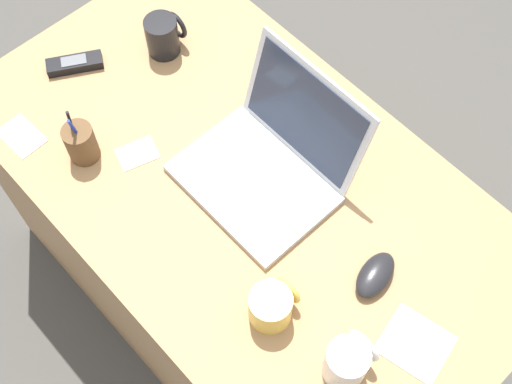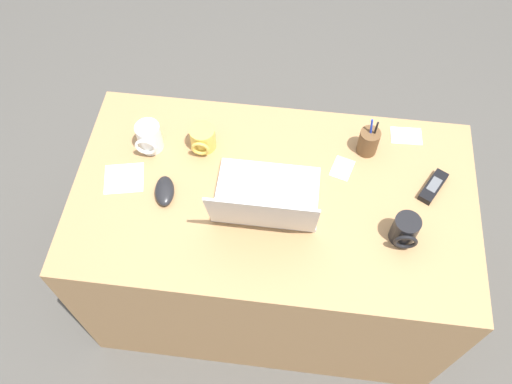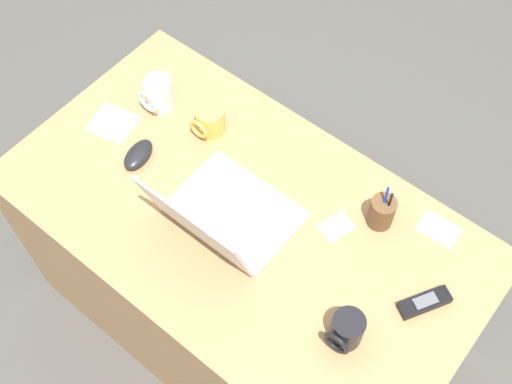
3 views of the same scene
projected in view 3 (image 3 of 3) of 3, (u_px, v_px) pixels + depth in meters
name	position (u px, v px, depth m)	size (l,w,h in m)	color
ground_plane	(246.00, 316.00, 2.41)	(6.00, 6.00, 0.00)	#4C4944
desk	(245.00, 273.00, 2.09)	(1.34, 0.75, 0.75)	#A87C4F
laptop	(222.00, 216.00, 1.72)	(0.34, 0.31, 0.25)	silver
computer_mouse	(138.00, 155.00, 1.86)	(0.06, 0.12, 0.04)	black
coffee_mug_white	(346.00, 330.00, 1.55)	(0.08, 0.09, 0.10)	black
coffee_mug_tall	(158.00, 94.00, 1.94)	(0.08, 0.10, 0.11)	white
coffee_mug_spare	(209.00, 120.00, 1.90)	(0.09, 0.10, 0.09)	#E0BC4C
cordless_phone	(424.00, 303.00, 1.63)	(0.11, 0.14, 0.03)	black
pen_holder	(382.00, 212.00, 1.72)	(0.07, 0.07, 0.15)	brown
paper_note_near_laptop	(336.00, 227.00, 1.76)	(0.07, 0.09, 0.00)	white
paper_note_left	(112.00, 124.00, 1.94)	(0.13, 0.12, 0.00)	white
paper_note_right	(439.00, 229.00, 1.75)	(0.11, 0.07, 0.00)	white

